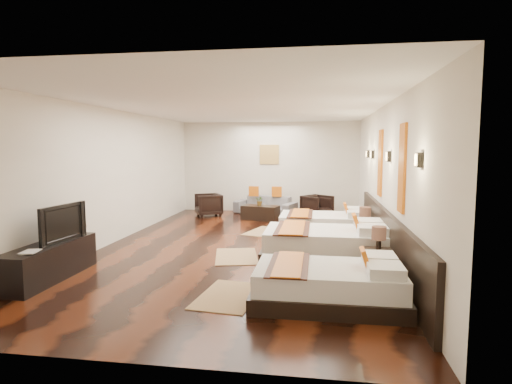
% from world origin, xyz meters
% --- Properties ---
extents(floor, '(5.50, 9.50, 0.01)m').
position_xyz_m(floor, '(0.00, 0.00, 0.00)').
color(floor, black).
rests_on(floor, ground).
extents(ceiling, '(5.50, 9.50, 0.01)m').
position_xyz_m(ceiling, '(0.00, 0.00, 2.80)').
color(ceiling, white).
rests_on(ceiling, floor).
extents(back_wall, '(5.50, 0.01, 2.80)m').
position_xyz_m(back_wall, '(0.00, 4.75, 1.40)').
color(back_wall, silver).
rests_on(back_wall, floor).
extents(left_wall, '(0.01, 9.50, 2.80)m').
position_xyz_m(left_wall, '(-2.75, 0.00, 1.40)').
color(left_wall, silver).
rests_on(left_wall, floor).
extents(right_wall, '(0.01, 9.50, 2.80)m').
position_xyz_m(right_wall, '(2.75, 0.00, 1.40)').
color(right_wall, silver).
rests_on(right_wall, floor).
extents(headboard_panel, '(0.08, 6.60, 0.90)m').
position_xyz_m(headboard_panel, '(2.71, -0.80, 0.45)').
color(headboard_panel, black).
rests_on(headboard_panel, floor).
extents(bed_near, '(1.93, 1.22, 0.74)m').
position_xyz_m(bed_near, '(1.69, -2.94, 0.25)').
color(bed_near, black).
rests_on(bed_near, floor).
extents(bed_mid, '(2.23, 1.40, 0.85)m').
position_xyz_m(bed_mid, '(1.70, -0.83, 0.29)').
color(bed_mid, black).
rests_on(bed_mid, floor).
extents(bed_far, '(2.05, 1.29, 0.78)m').
position_xyz_m(bed_far, '(1.70, 1.16, 0.27)').
color(bed_far, black).
rests_on(bed_far, floor).
extents(nightstand_a, '(0.41, 0.41, 0.81)m').
position_xyz_m(nightstand_a, '(2.45, -1.81, 0.29)').
color(nightstand_a, black).
rests_on(nightstand_a, floor).
extents(nightstand_b, '(0.42, 0.42, 0.84)m').
position_xyz_m(nightstand_b, '(2.44, 0.13, 0.29)').
color(nightstand_b, black).
rests_on(nightstand_b, floor).
extents(jute_mat_near, '(0.88, 1.28, 0.01)m').
position_xyz_m(jute_mat_near, '(0.35, -2.88, 0.01)').
color(jute_mat_near, '#9A784E').
rests_on(jute_mat_near, floor).
extents(jute_mat_mid, '(0.99, 1.33, 0.01)m').
position_xyz_m(jute_mat_mid, '(0.05, -0.84, 0.01)').
color(jute_mat_mid, '#9A784E').
rests_on(jute_mat_mid, floor).
extents(jute_mat_far, '(1.06, 1.36, 0.01)m').
position_xyz_m(jute_mat_far, '(0.30, 1.51, 0.01)').
color(jute_mat_far, '#9A784E').
rests_on(jute_mat_far, floor).
extents(tv_console, '(0.50, 1.80, 0.55)m').
position_xyz_m(tv_console, '(-2.50, -2.56, 0.28)').
color(tv_console, black).
rests_on(tv_console, floor).
extents(tv, '(0.22, 1.01, 0.58)m').
position_xyz_m(tv, '(-2.45, -2.39, 0.84)').
color(tv, black).
rests_on(tv, tv_console).
extents(book, '(0.25, 0.31, 0.03)m').
position_xyz_m(book, '(-2.50, -3.13, 0.56)').
color(book, black).
rests_on(book, tv_console).
extents(figurine, '(0.34, 0.34, 0.31)m').
position_xyz_m(figurine, '(-2.50, -1.80, 0.70)').
color(figurine, brown).
rests_on(figurine, tv_console).
extents(sofa, '(1.99, 1.29, 0.54)m').
position_xyz_m(sofa, '(-0.06, 4.21, 0.27)').
color(sofa, slate).
rests_on(sofa, floor).
extents(armchair_left, '(0.97, 0.96, 0.66)m').
position_xyz_m(armchair_left, '(-1.67, 3.62, 0.33)').
color(armchair_left, black).
rests_on(armchair_left, floor).
extents(armchair_right, '(1.00, 1.00, 0.66)m').
position_xyz_m(armchair_right, '(1.50, 3.75, 0.33)').
color(armchair_right, black).
rests_on(armchair_right, floor).
extents(coffee_table, '(1.08, 0.70, 0.40)m').
position_xyz_m(coffee_table, '(-0.06, 3.16, 0.20)').
color(coffee_table, black).
rests_on(coffee_table, floor).
extents(table_plant, '(0.29, 0.27, 0.26)m').
position_xyz_m(table_plant, '(-0.08, 3.20, 0.53)').
color(table_plant, '#265F1F').
rests_on(table_plant, coffee_table).
extents(orange_panel_a, '(0.04, 0.40, 1.30)m').
position_xyz_m(orange_panel_a, '(2.73, -1.90, 1.70)').
color(orange_panel_a, '#D86014').
rests_on(orange_panel_a, right_wall).
extents(orange_panel_b, '(0.04, 0.40, 1.30)m').
position_xyz_m(orange_panel_b, '(2.73, 0.30, 1.70)').
color(orange_panel_b, '#D86014').
rests_on(orange_panel_b, right_wall).
extents(sconce_near, '(0.07, 0.12, 0.18)m').
position_xyz_m(sconce_near, '(2.70, -3.00, 1.85)').
color(sconce_near, black).
rests_on(sconce_near, right_wall).
extents(sconce_mid, '(0.07, 0.12, 0.18)m').
position_xyz_m(sconce_mid, '(2.70, -0.80, 1.85)').
color(sconce_mid, black).
rests_on(sconce_mid, right_wall).
extents(sconce_far, '(0.07, 0.12, 0.18)m').
position_xyz_m(sconce_far, '(2.70, 1.40, 1.85)').
color(sconce_far, black).
rests_on(sconce_far, right_wall).
extents(sconce_lounge, '(0.07, 0.12, 0.18)m').
position_xyz_m(sconce_lounge, '(2.70, 2.30, 1.85)').
color(sconce_lounge, black).
rests_on(sconce_lounge, right_wall).
extents(gold_artwork, '(0.60, 0.04, 0.60)m').
position_xyz_m(gold_artwork, '(0.00, 4.73, 1.80)').
color(gold_artwork, '#AD873F').
rests_on(gold_artwork, back_wall).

